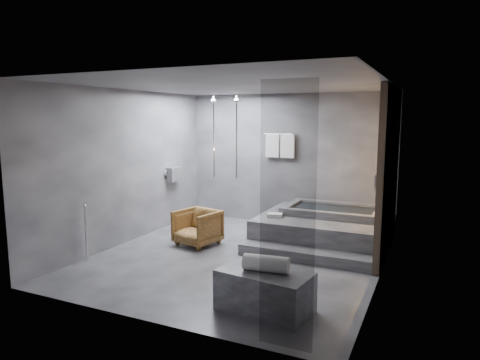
% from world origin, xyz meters
% --- Properties ---
extents(room, '(5.00, 5.04, 2.82)m').
position_xyz_m(room, '(0.40, 0.24, 1.73)').
color(room, '#313134').
rests_on(room, ground).
extents(tub_deck, '(2.20, 2.00, 0.50)m').
position_xyz_m(tub_deck, '(1.05, 1.45, 0.25)').
color(tub_deck, '#363639').
rests_on(tub_deck, ground).
extents(tub_step, '(2.20, 0.36, 0.18)m').
position_xyz_m(tub_step, '(1.05, 0.27, 0.09)').
color(tub_step, '#363639').
rests_on(tub_step, ground).
extents(concrete_bench, '(1.17, 0.74, 0.49)m').
position_xyz_m(concrete_bench, '(1.13, -1.69, 0.25)').
color(concrete_bench, '#353538').
rests_on(concrete_bench, ground).
extents(driftwood_chair, '(0.83, 0.85, 0.65)m').
position_xyz_m(driftwood_chair, '(-0.97, 0.31, 0.32)').
color(driftwood_chair, '#472C11').
rests_on(driftwood_chair, ground).
extents(rolled_towel, '(0.57, 0.26, 0.20)m').
position_xyz_m(rolled_towel, '(1.15, -1.69, 0.59)').
color(rolled_towel, white).
rests_on(rolled_towel, concrete_bench).
extents(deck_towel, '(0.30, 0.25, 0.07)m').
position_xyz_m(deck_towel, '(0.29, 0.94, 0.54)').
color(deck_towel, silver).
rests_on(deck_towel, tub_deck).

